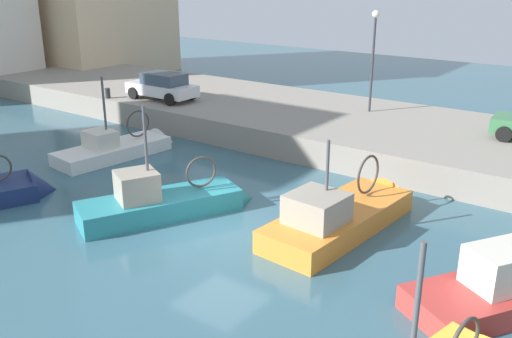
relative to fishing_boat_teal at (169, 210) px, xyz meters
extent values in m
plane|color=#386070|center=(-0.09, -2.28, -0.14)|extent=(80.00, 80.00, 0.00)
cube|color=gray|center=(11.41, -2.28, 0.46)|extent=(9.00, 56.00, 1.20)
cube|color=teal|center=(-0.27, 0.13, -0.14)|extent=(5.53, 3.86, 1.44)
cone|color=teal|center=(2.44, -1.20, -0.14)|extent=(1.47, 1.75, 1.51)
cube|color=#896B4C|center=(-0.27, 0.13, 0.51)|extent=(5.28, 3.64, 0.08)
cube|color=gray|center=(-0.93, 0.45, 1.05)|extent=(1.66, 1.63, 0.99)
cylinder|color=#4C4C51|center=(-0.59, 0.29, 2.09)|extent=(0.10, 0.10, 3.16)
torus|color=#3F3833|center=(1.07, -0.53, 1.18)|extent=(1.03, 0.56, 1.11)
sphere|color=white|center=(-1.30, 1.66, 0.08)|extent=(0.32, 0.32, 0.32)
cube|color=white|center=(2.93, 6.33, -0.14)|extent=(5.27, 2.39, 1.16)
cone|color=white|center=(5.81, 6.00, -0.14)|extent=(1.08, 1.73, 1.64)
cube|color=#896B4C|center=(2.93, 6.33, 0.38)|extent=(5.05, 2.22, 0.08)
cube|color=beige|center=(2.38, 6.39, 0.81)|extent=(1.23, 1.43, 0.76)
cylinder|color=#4C4C51|center=(2.71, 6.36, 1.92)|extent=(0.10, 0.10, 3.07)
torus|color=#3F3833|center=(4.35, 6.17, 1.11)|extent=(1.24, 0.22, 1.24)
sphere|color=white|center=(1.52, 7.50, 0.04)|extent=(0.32, 0.32, 0.32)
cylinder|color=#4C4C51|center=(-4.66, -10.20, 2.12)|extent=(0.10, 0.10, 3.30)
cube|color=beige|center=(0.73, -10.41, 0.95)|extent=(2.01, 1.87, 1.00)
sphere|color=white|center=(0.34, -8.96, 0.05)|extent=(0.32, 0.32, 0.32)
cone|color=navy|center=(-1.30, 5.20, -0.14)|extent=(1.56, 2.05, 1.85)
cube|color=orange|center=(2.27, -5.22, -0.14)|extent=(6.06, 2.53, 1.44)
cone|color=orange|center=(5.57, -5.48, -0.14)|extent=(1.04, 1.93, 1.86)
cube|color=#B2A893|center=(2.27, -5.22, 0.51)|extent=(5.81, 2.35, 0.08)
cube|color=gray|center=(1.01, -5.12, 1.01)|extent=(1.68, 1.67, 0.92)
cylinder|color=#4C4C51|center=(1.47, -5.16, 1.76)|extent=(0.10, 0.10, 2.51)
torus|color=#3F3833|center=(3.92, -5.35, 1.28)|extent=(1.33, 0.18, 1.33)
sphere|color=white|center=(0.59, -3.94, 0.08)|extent=(0.32, 0.32, 0.32)
cylinder|color=black|center=(11.32, -7.79, 1.38)|extent=(0.27, 0.65, 0.64)
cylinder|color=black|center=(13.05, -7.67, 1.38)|extent=(0.27, 0.65, 0.64)
cube|color=silver|center=(8.79, 9.11, 1.62)|extent=(1.69, 4.00, 0.58)
cube|color=#384756|center=(8.80, 8.91, 2.21)|extent=(1.47, 2.25, 0.59)
cylinder|color=black|center=(7.96, 10.45, 1.38)|extent=(0.23, 0.64, 0.64)
cylinder|color=black|center=(9.59, 10.47, 1.38)|extent=(0.23, 0.64, 0.64)
cylinder|color=black|center=(8.00, 7.74, 1.38)|extent=(0.23, 0.64, 0.64)
cylinder|color=black|center=(9.63, 7.77, 1.38)|extent=(0.23, 0.64, 0.64)
cylinder|color=#2D2D33|center=(7.26, 11.72, 1.34)|extent=(0.28, 0.28, 0.55)
cylinder|color=#38383D|center=(12.91, -1.11, 3.31)|extent=(0.12, 0.12, 4.50)
sphere|color=#F2EACC|center=(12.91, -1.11, 5.71)|extent=(0.36, 0.36, 0.36)
camera|label=1|loc=(-12.29, -12.66, 7.62)|focal=39.43mm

